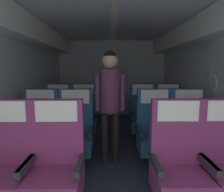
{
  "coord_description": "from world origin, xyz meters",
  "views": [
    {
      "loc": [
        -0.08,
        -0.25,
        1.4
      ],
      "look_at": [
        -0.03,
        3.28,
        0.9
      ],
      "focal_mm": 30.69,
      "sensor_mm": 36.0,
      "label": 1
    }
  ],
  "objects_px": {
    "seat_b_right_window": "(155,133)",
    "seat_c_right_aisle": "(169,117)",
    "seat_a_left_aisle": "(56,168)",
    "seat_a_left_window": "(4,169)",
    "seat_b_right_aisle": "(189,134)",
    "flight_attendant": "(110,95)",
    "seat_c_left_aisle": "(84,117)",
    "seat_b_left_window": "(40,134)",
    "seat_a_right_window": "(179,168)",
    "seat_c_left_window": "(58,117)",
    "seat_b_left_aisle": "(75,134)",
    "seat_c_right_window": "(143,117)"
  },
  "relations": [
    {
      "from": "seat_a_left_aisle",
      "to": "seat_c_right_aisle",
      "type": "distance_m",
      "value": 2.54
    },
    {
      "from": "flight_attendant",
      "to": "seat_a_right_window",
      "type": "bearing_deg",
      "value": 109.01
    },
    {
      "from": "seat_b_left_window",
      "to": "seat_c_left_window",
      "type": "bearing_deg",
      "value": 89.87
    },
    {
      "from": "seat_b_left_aisle",
      "to": "seat_c_right_window",
      "type": "xyz_separation_m",
      "value": [
        1.14,
        0.95,
        0.0
      ]
    },
    {
      "from": "seat_c_left_window",
      "to": "seat_c_right_aisle",
      "type": "distance_m",
      "value": 2.15
    },
    {
      "from": "seat_a_right_window",
      "to": "seat_b_left_aisle",
      "type": "height_order",
      "value": "same"
    },
    {
      "from": "seat_b_left_window",
      "to": "seat_c_right_aisle",
      "type": "height_order",
      "value": "same"
    },
    {
      "from": "seat_b_right_window",
      "to": "seat_c_left_aisle",
      "type": "xyz_separation_m",
      "value": [
        -1.16,
        0.97,
        0.0
      ]
    },
    {
      "from": "seat_a_left_aisle",
      "to": "seat_c_left_aisle",
      "type": "relative_size",
      "value": 1.0
    },
    {
      "from": "seat_b_left_window",
      "to": "seat_c_right_aisle",
      "type": "xyz_separation_m",
      "value": [
        2.15,
        0.95,
        0.0
      ]
    },
    {
      "from": "seat_a_left_window",
      "to": "seat_c_left_aisle",
      "type": "xyz_separation_m",
      "value": [
        0.49,
        1.94,
        0.0
      ]
    },
    {
      "from": "seat_b_right_window",
      "to": "seat_c_left_aisle",
      "type": "height_order",
      "value": "same"
    },
    {
      "from": "seat_a_right_window",
      "to": "seat_b_right_aisle",
      "type": "xyz_separation_m",
      "value": [
        0.5,
        0.96,
        0.0
      ]
    },
    {
      "from": "seat_a_left_window",
      "to": "seat_b_left_window",
      "type": "xyz_separation_m",
      "value": [
        -0.01,
        0.97,
        0.0
      ]
    },
    {
      "from": "seat_b_right_window",
      "to": "seat_c_right_aisle",
      "type": "bearing_deg",
      "value": 62.5
    },
    {
      "from": "seat_b_right_aisle",
      "to": "flight_attendant",
      "type": "xyz_separation_m",
      "value": [
        -1.15,
        0.08,
        0.56
      ]
    },
    {
      "from": "flight_attendant",
      "to": "seat_b_left_aisle",
      "type": "bearing_deg",
      "value": -5.62
    },
    {
      "from": "flight_attendant",
      "to": "seat_b_right_aisle",
      "type": "bearing_deg",
      "value": 162.87
    },
    {
      "from": "seat_c_left_aisle",
      "to": "flight_attendant",
      "type": "bearing_deg",
      "value": -60.96
    },
    {
      "from": "seat_c_left_window",
      "to": "seat_c_left_aisle",
      "type": "height_order",
      "value": "same"
    },
    {
      "from": "seat_b_left_window",
      "to": "seat_c_right_window",
      "type": "distance_m",
      "value": 1.9
    },
    {
      "from": "seat_b_right_window",
      "to": "seat_c_right_window",
      "type": "height_order",
      "value": "same"
    },
    {
      "from": "seat_b_left_window",
      "to": "seat_c_right_window",
      "type": "height_order",
      "value": "same"
    },
    {
      "from": "seat_a_left_aisle",
      "to": "seat_a_right_window",
      "type": "xyz_separation_m",
      "value": [
        1.16,
        -0.0,
        0.0
      ]
    },
    {
      "from": "seat_b_right_aisle",
      "to": "seat_a_left_aisle",
      "type": "bearing_deg",
      "value": -150.17
    },
    {
      "from": "seat_b_right_window",
      "to": "seat_c_right_aisle",
      "type": "distance_m",
      "value": 1.07
    },
    {
      "from": "seat_a_left_aisle",
      "to": "seat_c_left_aisle",
      "type": "distance_m",
      "value": 1.94
    },
    {
      "from": "seat_c_right_window",
      "to": "seat_b_left_aisle",
      "type": "bearing_deg",
      "value": -140.11
    },
    {
      "from": "flight_attendant",
      "to": "seat_c_left_window",
      "type": "bearing_deg",
      "value": -55.07
    },
    {
      "from": "seat_a_right_window",
      "to": "seat_b_right_aisle",
      "type": "bearing_deg",
      "value": 62.54
    },
    {
      "from": "seat_a_left_aisle",
      "to": "seat_b_left_window",
      "type": "height_order",
      "value": "same"
    },
    {
      "from": "seat_c_left_window",
      "to": "seat_c_right_window",
      "type": "bearing_deg",
      "value": -0.45
    },
    {
      "from": "seat_c_left_aisle",
      "to": "seat_b_left_window",
      "type": "bearing_deg",
      "value": -117.39
    },
    {
      "from": "seat_b_right_aisle",
      "to": "seat_a_right_window",
      "type": "bearing_deg",
      "value": -117.46
    },
    {
      "from": "seat_b_left_aisle",
      "to": "seat_b_right_window",
      "type": "xyz_separation_m",
      "value": [
        1.15,
        0.01,
        0.0
      ]
    },
    {
      "from": "seat_c_right_window",
      "to": "seat_b_right_aisle",
      "type": "bearing_deg",
      "value": -62.38
    },
    {
      "from": "seat_b_left_aisle",
      "to": "seat_a_right_window",
      "type": "bearing_deg",
      "value": -40.05
    },
    {
      "from": "flight_attendant",
      "to": "seat_b_left_window",
      "type": "bearing_deg",
      "value": -9.91
    },
    {
      "from": "seat_b_left_window",
      "to": "seat_b_right_aisle",
      "type": "relative_size",
      "value": 1.0
    },
    {
      "from": "seat_b_right_window",
      "to": "seat_c_right_window",
      "type": "xyz_separation_m",
      "value": [
        -0.01,
        0.95,
        0.0
      ]
    },
    {
      "from": "seat_a_left_aisle",
      "to": "seat_b_left_window",
      "type": "bearing_deg",
      "value": 116.97
    },
    {
      "from": "seat_b_right_window",
      "to": "seat_c_right_aisle",
      "type": "height_order",
      "value": "same"
    },
    {
      "from": "seat_a_right_window",
      "to": "flight_attendant",
      "type": "bearing_deg",
      "value": 122.21
    },
    {
      "from": "seat_b_right_window",
      "to": "seat_c_left_aisle",
      "type": "relative_size",
      "value": 1.0
    },
    {
      "from": "seat_b_right_aisle",
      "to": "flight_attendant",
      "type": "bearing_deg",
      "value": 176.07
    },
    {
      "from": "seat_b_right_window",
      "to": "seat_c_left_window",
      "type": "relative_size",
      "value": 1.0
    },
    {
      "from": "seat_c_right_aisle",
      "to": "seat_a_left_aisle",
      "type": "bearing_deg",
      "value": -130.8
    },
    {
      "from": "seat_a_left_window",
      "to": "seat_c_left_window",
      "type": "height_order",
      "value": "same"
    },
    {
      "from": "seat_b_right_aisle",
      "to": "flight_attendant",
      "type": "relative_size",
      "value": 0.67
    },
    {
      "from": "seat_a_left_aisle",
      "to": "seat_a_left_window",
      "type": "bearing_deg",
      "value": 179.96
    }
  ]
}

